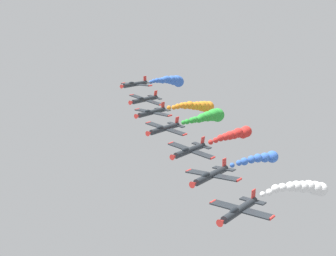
% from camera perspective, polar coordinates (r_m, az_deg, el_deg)
% --- Properties ---
extents(airplane_lead, '(9.57, 10.35, 2.33)m').
position_cam_1_polar(airplane_lead, '(69.93, 8.25, -9.35)').
color(airplane_lead, '#23282D').
extents(smoke_trail_lead, '(4.02, 22.79, 6.65)m').
position_cam_1_polar(smoke_trail_lead, '(90.69, 15.82, -6.68)').
color(smoke_trail_lead, white).
extents(airplane_left_inner, '(9.57, 10.35, 2.33)m').
position_cam_1_polar(airplane_left_inner, '(77.97, 4.99, -5.47)').
color(airplane_left_inner, '#23282D').
extents(smoke_trail_left_inner, '(3.72, 13.10, 2.46)m').
position_cam_1_polar(smoke_trail_left_inner, '(91.03, 10.84, -3.45)').
color(smoke_trail_left_inner, blue).
extents(airplane_right_inner, '(9.51, 10.35, 2.73)m').
position_cam_1_polar(airplane_right_inner, '(89.34, 2.50, -2.60)').
color(airplane_right_inner, '#23282D').
extents(smoke_trail_right_inner, '(2.84, 18.87, 3.18)m').
position_cam_1_polar(smoke_trail_right_inner, '(106.58, 8.10, -0.66)').
color(smoke_trail_right_inner, red).
extents(airplane_left_outer, '(9.52, 10.35, 2.70)m').
position_cam_1_polar(airplane_left_outer, '(99.25, -0.42, -0.05)').
color(airplane_left_outer, '#23282D').
extents(smoke_trail_left_outer, '(5.63, 22.52, 4.24)m').
position_cam_1_polar(smoke_trail_left_outer, '(119.07, 5.13, 1.43)').
color(smoke_trail_left_outer, green).
extents(airplane_right_outer, '(9.57, 10.35, 2.34)m').
position_cam_1_polar(airplane_right_outer, '(109.93, -1.92, 1.83)').
color(airplane_right_outer, '#23282D').
extents(smoke_trail_right_outer, '(3.11, 18.64, 4.03)m').
position_cam_1_polar(smoke_trail_right_outer, '(125.56, 3.63, 2.54)').
color(smoke_trail_right_outer, orange).
extents(airplane_trailing, '(9.49, 10.35, 2.82)m').
position_cam_1_polar(airplane_trailing, '(120.63, -2.73, 3.31)').
color(airplane_trailing, '#23282D').
extents(airplane_high_slot, '(9.56, 10.35, 2.32)m').
position_cam_1_polar(airplane_high_slot, '(131.03, -3.84, 5.08)').
color(airplane_high_slot, '#23282D').
extents(smoke_trail_high_slot, '(7.34, 23.28, 4.93)m').
position_cam_1_polar(smoke_trail_high_slot, '(151.05, 0.69, 5.50)').
color(smoke_trail_high_slot, blue).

